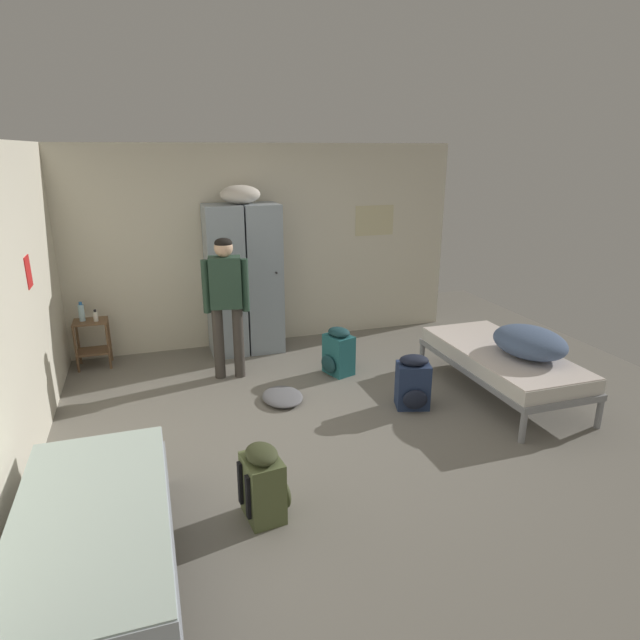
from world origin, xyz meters
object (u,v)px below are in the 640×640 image
at_px(backpack_teal, 338,352).
at_px(backpack_olive, 264,484).
at_px(lotion_bottle, 96,316).
at_px(backpack_navy, 413,383).
at_px(shelf_unit, 92,339).
at_px(bed_right, 502,360).
at_px(bedding_heap, 530,342).
at_px(water_bottle, 81,312).
at_px(bed_left_front, 91,528).
at_px(locker_bank, 244,276).
at_px(clothes_pile_grey, 282,397).
at_px(person_traveler, 226,296).

bearing_deg(backpack_teal, backpack_olive, -121.24).
relative_size(lotion_bottle, backpack_teal, 0.25).
height_order(backpack_teal, backpack_navy, same).
bearing_deg(backpack_olive, shelf_unit, 111.85).
relative_size(shelf_unit, backpack_olive, 1.04).
bearing_deg(bed_right, bedding_heap, -54.32).
bearing_deg(backpack_navy, water_bottle, 146.00).
bearing_deg(bed_left_front, backpack_navy, 27.44).
relative_size(locker_bank, backpack_olive, 3.76).
xyz_separation_m(bed_right, backpack_navy, (-1.03, -0.01, -0.12)).
distance_m(lotion_bottle, backpack_teal, 2.83).
distance_m(locker_bank, clothes_pile_grey, 1.82).
xyz_separation_m(person_traveler, backpack_olive, (-0.15, -2.51, -0.70)).
height_order(bedding_heap, backpack_olive, bedding_heap).
relative_size(bed_right, water_bottle, 8.34).
xyz_separation_m(bed_left_front, bedding_heap, (4.02, 1.28, 0.25)).
bearing_deg(bed_right, shelf_unit, 152.83).
bearing_deg(backpack_navy, bedding_heap, -9.65).
relative_size(backpack_teal, clothes_pile_grey, 1.06).
relative_size(shelf_unit, backpack_navy, 1.04).
relative_size(shelf_unit, water_bottle, 2.50).
relative_size(shelf_unit, bed_left_front, 0.30).
distance_m(backpack_navy, backpack_olive, 2.13).
distance_m(shelf_unit, backpack_olive, 3.57).
distance_m(shelf_unit, backpack_teal, 2.89).
height_order(locker_bank, backpack_teal, locker_bank).
xyz_separation_m(bedding_heap, person_traveler, (-2.79, 1.52, 0.32)).
xyz_separation_m(shelf_unit, bed_left_front, (0.25, -3.60, 0.04)).
bearing_deg(lotion_bottle, water_bottle, 158.20).
relative_size(water_bottle, clothes_pile_grey, 0.44).
bearing_deg(person_traveler, clothes_pile_grey, -61.74).
xyz_separation_m(shelf_unit, water_bottle, (-0.08, 0.02, 0.33)).
distance_m(locker_bank, backpack_olive, 3.41).
height_order(shelf_unit, backpack_navy, shelf_unit).
xyz_separation_m(locker_bank, clothes_pile_grey, (0.08, -1.57, -0.93)).
height_order(shelf_unit, bedding_heap, bedding_heap).
xyz_separation_m(bed_left_front, water_bottle, (-0.33, 3.62, 0.29)).
distance_m(locker_bank, bedding_heap, 3.39).
bearing_deg(bed_left_front, locker_bank, 66.41).
bearing_deg(clothes_pile_grey, bed_right, -13.64).
distance_m(shelf_unit, backpack_navy, 3.75).
bearing_deg(water_bottle, lotion_bottle, -21.80).
distance_m(person_traveler, clothes_pile_grey, 1.27).
bearing_deg(clothes_pile_grey, locker_bank, 92.83).
bearing_deg(water_bottle, backpack_navy, -34.00).
xyz_separation_m(person_traveler, lotion_bottle, (-1.41, 0.76, -0.32)).
height_order(bed_left_front, bedding_heap, bedding_heap).
bearing_deg(backpack_olive, locker_bank, 81.58).
relative_size(locker_bank, backpack_teal, 3.76).
height_order(backpack_teal, clothes_pile_grey, backpack_teal).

